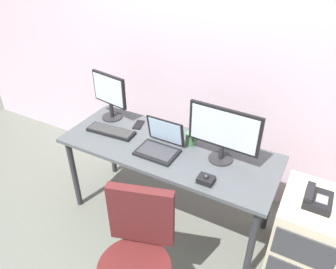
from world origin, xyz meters
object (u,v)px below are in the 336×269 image
at_px(office_chair, 138,267).
at_px(banana, 235,144).
at_px(laptop, 160,144).
at_px(trackball_mouse, 206,179).
at_px(desk_phone, 317,199).
at_px(coffee_mug, 191,139).
at_px(keyboard, 111,131).
at_px(cell_phone, 139,125).
at_px(file_cabinet, 305,236).
at_px(monitor_side, 110,94).
at_px(monitor_main, 224,131).

relative_size(office_chair, banana, 5.03).
bearing_deg(laptop, trackball_mouse, -20.76).
bearing_deg(desk_phone, coffee_mug, 172.43).
bearing_deg(keyboard, cell_phone, 55.80).
bearing_deg(keyboard, banana, 17.35).
bearing_deg(file_cabinet, laptop, -176.40).
height_order(file_cabinet, office_chair, office_chair).
relative_size(monitor_side, trackball_mouse, 3.77).
relative_size(laptop, banana, 1.65).
bearing_deg(office_chair, coffee_mug, 95.53).
relative_size(monitor_side, coffee_mug, 3.97).
xyz_separation_m(keyboard, coffee_mug, (0.66, 0.16, 0.04)).
bearing_deg(cell_phone, office_chair, -72.91).
bearing_deg(coffee_mug, desk_phone, -7.57).
bearing_deg(monitor_main, desk_phone, -4.61).
height_order(laptop, coffee_mug, laptop).
height_order(monitor_main, banana, monitor_main).
xyz_separation_m(file_cabinet, keyboard, (-1.63, -0.05, 0.43)).
distance_m(laptop, trackball_mouse, 0.48).
xyz_separation_m(monitor_main, laptop, (-0.45, -0.11, -0.19)).
distance_m(file_cabinet, monitor_main, 0.96).
xyz_separation_m(office_chair, monitor_main, (0.19, 0.87, 0.56)).
relative_size(monitor_side, keyboard, 0.99).
height_order(keyboard, coffee_mug, coffee_mug).
xyz_separation_m(monitor_side, cell_phone, (0.28, 0.00, -0.23)).
relative_size(office_chair, monitor_side, 2.31).
distance_m(desk_phone, trackball_mouse, 0.72).
bearing_deg(cell_phone, coffee_mug, -19.56).
distance_m(file_cabinet, trackball_mouse, 0.85).
height_order(keyboard, banana, banana).
bearing_deg(monitor_side, trackball_mouse, -20.19).
bearing_deg(banana, monitor_main, -100.43).
bearing_deg(monitor_main, cell_phone, 171.64).
relative_size(cell_phone, banana, 0.75).
bearing_deg(trackball_mouse, banana, 85.47).
height_order(monitor_main, trackball_mouse, monitor_main).
distance_m(keyboard, coffee_mug, 0.68).
distance_m(desk_phone, laptop, 1.14).
bearing_deg(coffee_mug, office_chair, -84.47).
xyz_separation_m(office_chair, coffee_mug, (-0.09, 0.94, 0.36)).
bearing_deg(cell_phone, trackball_mouse, -41.26).
bearing_deg(banana, file_cabinet, -21.25).
bearing_deg(file_cabinet, monitor_main, 176.79).
xyz_separation_m(monitor_side, keyboard, (0.14, -0.20, -0.22)).
bearing_deg(laptop, keyboard, 177.40).
height_order(monitor_side, cell_phone, monitor_side).
height_order(office_chair, cell_phone, office_chair).
bearing_deg(keyboard, monitor_main, 5.42).
bearing_deg(file_cabinet, trackball_mouse, -160.74).
distance_m(file_cabinet, banana, 0.82).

